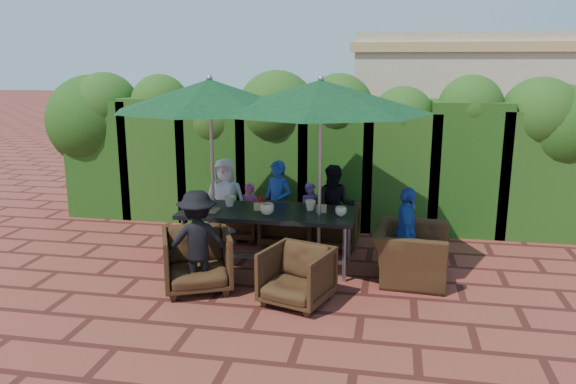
% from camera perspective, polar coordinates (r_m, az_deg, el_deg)
% --- Properties ---
extents(ground, '(80.00, 80.00, 0.00)m').
position_cam_1_polar(ground, '(7.26, -0.90, -8.03)').
color(ground, maroon).
rests_on(ground, ground).
extents(dining_table, '(2.24, 0.90, 0.75)m').
position_cam_1_polar(dining_table, '(7.22, -2.03, -2.51)').
color(dining_table, black).
rests_on(dining_table, ground).
extents(umbrella_left, '(2.43, 2.43, 2.46)m').
position_cam_1_polar(umbrella_left, '(7.10, -7.94, 9.71)').
color(umbrella_left, gray).
rests_on(umbrella_left, ground).
extents(umbrella_right, '(2.69, 2.69, 2.46)m').
position_cam_1_polar(umbrella_right, '(6.79, 3.34, 9.67)').
color(umbrella_right, gray).
rests_on(umbrella_right, ground).
extents(chair_far_left, '(0.75, 0.71, 0.70)m').
position_cam_1_polar(chair_far_left, '(8.49, -5.37, -2.42)').
color(chair_far_left, black).
rests_on(chair_far_left, ground).
extents(chair_far_mid, '(0.81, 0.76, 0.80)m').
position_cam_1_polar(chair_far_mid, '(8.15, 0.24, -2.68)').
color(chair_far_mid, black).
rests_on(chair_far_mid, ground).
extents(chair_far_right, '(0.70, 0.66, 0.70)m').
position_cam_1_polar(chair_far_right, '(8.10, 4.72, -3.19)').
color(chair_far_right, black).
rests_on(chair_far_right, ground).
extents(chair_near_left, '(0.99, 0.96, 0.79)m').
position_cam_1_polar(chair_near_left, '(6.68, -9.24, -6.54)').
color(chair_near_left, black).
rests_on(chair_near_left, ground).
extents(chair_near_right, '(0.85, 0.82, 0.70)m').
position_cam_1_polar(chair_near_right, '(6.23, 0.89, -8.26)').
color(chair_near_right, black).
rests_on(chair_near_right, ground).
extents(chair_end_right, '(0.73, 1.05, 0.87)m').
position_cam_1_polar(chair_end_right, '(7.04, 12.41, -5.29)').
color(chair_end_right, black).
rests_on(chair_end_right, ground).
extents(adult_far_left, '(0.64, 0.40, 1.25)m').
position_cam_1_polar(adult_far_left, '(8.31, -6.38, -0.84)').
color(adult_far_left, white).
rests_on(adult_far_left, ground).
extents(adult_far_mid, '(0.56, 0.52, 1.25)m').
position_cam_1_polar(adult_far_mid, '(8.06, -1.07, -1.20)').
color(adult_far_mid, '#1F49A9').
rests_on(adult_far_mid, ground).
extents(adult_far_right, '(0.58, 0.35, 1.20)m').
position_cam_1_polar(adult_far_right, '(8.03, 4.79, -1.49)').
color(adult_far_right, black).
rests_on(adult_far_right, ground).
extents(adult_near_left, '(0.85, 0.59, 1.21)m').
position_cam_1_polar(adult_near_left, '(6.52, -9.13, -5.06)').
color(adult_near_left, black).
rests_on(adult_near_left, ground).
extents(adult_end_right, '(0.37, 0.69, 1.14)m').
position_cam_1_polar(adult_end_right, '(7.04, 11.92, -4.10)').
color(adult_end_right, '#1F49A9').
rests_on(adult_end_right, ground).
extents(child_left, '(0.35, 0.30, 0.87)m').
position_cam_1_polar(child_left, '(8.33, -3.90, -2.08)').
color(child_left, '#D04992').
rests_on(child_left, ground).
extents(child_right, '(0.40, 0.36, 0.90)m').
position_cam_1_polar(child_right, '(8.21, 2.32, -2.18)').
color(child_right, '#7A4BA2').
rests_on(child_right, ground).
extents(pedestrian_a, '(1.56, 0.99, 1.58)m').
position_cam_1_polar(pedestrian_a, '(10.89, 12.50, 3.17)').
color(pedestrian_a, '#2A8524').
rests_on(pedestrian_a, ground).
extents(pedestrian_b, '(0.88, 0.55, 1.81)m').
position_cam_1_polar(pedestrian_b, '(11.23, 17.51, 3.78)').
color(pedestrian_b, '#D04992').
rests_on(pedestrian_b, ground).
extents(pedestrian_c, '(1.11, 0.61, 1.65)m').
position_cam_1_polar(pedestrian_c, '(11.17, 21.97, 2.94)').
color(pedestrian_c, '#95949C').
rests_on(pedestrian_c, ground).
extents(cup_a, '(0.17, 0.17, 0.13)m').
position_cam_1_polar(cup_a, '(7.35, -9.10, -1.25)').
color(cup_a, beige).
rests_on(cup_a, dining_table).
extents(cup_b, '(0.15, 0.15, 0.14)m').
position_cam_1_polar(cup_b, '(7.44, -5.95, -0.95)').
color(cup_b, beige).
rests_on(cup_b, dining_table).
extents(cup_c, '(0.18, 0.18, 0.14)m').
position_cam_1_polar(cup_c, '(7.02, -2.15, -1.74)').
color(cup_c, beige).
rests_on(cup_c, dining_table).
extents(cup_d, '(0.14, 0.14, 0.13)m').
position_cam_1_polar(cup_d, '(7.22, 2.29, -1.36)').
color(cup_d, beige).
rests_on(cup_d, dining_table).
extents(cup_e, '(0.14, 0.14, 0.11)m').
position_cam_1_polar(cup_e, '(6.99, 5.39, -1.97)').
color(cup_e, beige).
rests_on(cup_e, dining_table).
extents(ketchup_bottle, '(0.04, 0.04, 0.17)m').
position_cam_1_polar(ketchup_bottle, '(7.28, -2.85, -1.08)').
color(ketchup_bottle, '#B20C0A').
rests_on(ketchup_bottle, dining_table).
extents(sauce_bottle, '(0.04, 0.04, 0.17)m').
position_cam_1_polar(sauce_bottle, '(7.30, -2.44, -1.04)').
color(sauce_bottle, '#4C230C').
rests_on(sauce_bottle, dining_table).
extents(serving_tray, '(0.35, 0.25, 0.02)m').
position_cam_1_polar(serving_tray, '(7.28, -8.37, -1.83)').
color(serving_tray, olive).
rests_on(serving_tray, dining_table).
extents(number_block_left, '(0.12, 0.06, 0.10)m').
position_cam_1_polar(number_block_left, '(7.22, -2.99, -1.49)').
color(number_block_left, tan).
rests_on(number_block_left, dining_table).
extents(number_block_right, '(0.12, 0.06, 0.10)m').
position_cam_1_polar(number_block_right, '(7.13, 3.43, -1.68)').
color(number_block_right, tan).
rests_on(number_block_right, dining_table).
extents(hedge_wall, '(9.10, 1.60, 2.49)m').
position_cam_1_polar(hedge_wall, '(9.17, 1.03, 5.27)').
color(hedge_wall, black).
rests_on(hedge_wall, ground).
extents(building, '(6.20, 3.08, 3.20)m').
position_cam_1_polar(building, '(13.83, 19.74, 8.21)').
color(building, beige).
rests_on(building, ground).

